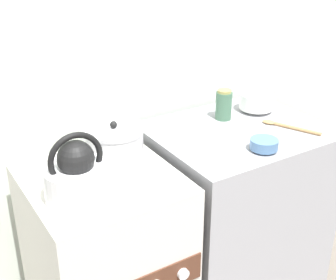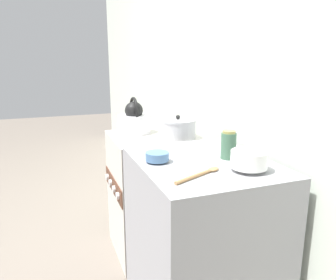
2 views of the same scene
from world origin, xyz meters
name	(u,v)px [view 1 (image 1 of 2)]	position (x,y,z in m)	size (l,w,h in m)	color
wall_back	(50,39)	(0.00, 0.68, 1.25)	(7.00, 0.06, 2.50)	silver
stove	(107,267)	(0.00, 0.28, 0.41)	(0.53, 0.58, 0.83)	beige
counter	(233,211)	(0.67, 0.30, 0.42)	(0.74, 0.61, 0.85)	#99999E
kettle	(78,176)	(-0.12, 0.18, 0.91)	(0.27, 0.22, 0.24)	silver
cooking_pot	(114,142)	(0.12, 0.40, 0.89)	(0.23, 0.23, 0.15)	#B2B2B7
enamel_bowl	(256,101)	(0.87, 0.42, 0.90)	(0.16, 0.16, 0.09)	white
small_ceramic_bowl	(264,144)	(0.62, 0.09, 0.88)	(0.11, 0.11, 0.05)	#4C729E
storage_jar	(224,105)	(0.68, 0.43, 0.92)	(0.07, 0.07, 0.14)	#3F664C
wooden_spoon	(286,126)	(0.85, 0.21, 0.86)	(0.13, 0.25, 0.02)	#A37A4C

